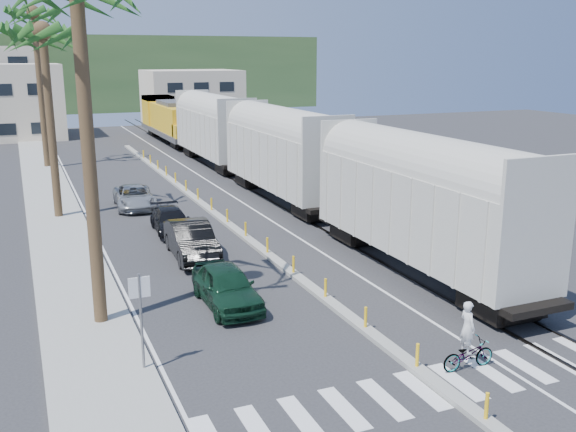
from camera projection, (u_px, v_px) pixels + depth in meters
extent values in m
plane|color=#28282B|center=(398.00, 356.00, 19.50)|extent=(140.00, 140.00, 0.00)
cube|color=gray|center=(52.00, 206.00, 38.59)|extent=(3.00, 90.00, 0.15)
cube|color=black|center=(238.00, 182.00, 46.12)|extent=(0.12, 100.00, 0.06)
cube|color=black|center=(256.00, 181.00, 46.66)|extent=(0.12, 100.00, 0.06)
cube|color=gray|center=(212.00, 211.00, 37.34)|extent=(0.45, 60.00, 0.15)
cylinder|color=yellow|center=(487.00, 406.00, 15.80)|extent=(0.10, 0.10, 0.70)
cylinder|color=yellow|center=(417.00, 355.00, 18.48)|extent=(0.10, 0.10, 0.70)
cylinder|color=yellow|center=(366.00, 317.00, 21.16)|extent=(0.10, 0.10, 0.70)
cylinder|color=yellow|center=(325.00, 288.00, 23.84)|extent=(0.10, 0.10, 0.70)
cylinder|color=yellow|center=(293.00, 264.00, 26.52)|extent=(0.10, 0.10, 0.70)
cylinder|color=yellow|center=(267.00, 245.00, 29.20)|extent=(0.10, 0.10, 0.70)
cylinder|color=yellow|center=(246.00, 229.00, 31.88)|extent=(0.10, 0.10, 0.70)
cylinder|color=yellow|center=(227.00, 216.00, 34.56)|extent=(0.10, 0.10, 0.70)
cylinder|color=yellow|center=(211.00, 204.00, 37.24)|extent=(0.10, 0.10, 0.70)
cylinder|color=yellow|center=(198.00, 194.00, 39.92)|extent=(0.10, 0.10, 0.70)
cylinder|color=yellow|center=(186.00, 185.00, 42.60)|extent=(0.10, 0.10, 0.70)
cylinder|color=yellow|center=(175.00, 178.00, 45.28)|extent=(0.10, 0.10, 0.70)
cylinder|color=yellow|center=(166.00, 171.00, 47.96)|extent=(0.10, 0.10, 0.70)
cylinder|color=yellow|center=(158.00, 165.00, 50.64)|extent=(0.10, 0.10, 0.70)
cylinder|color=yellow|center=(150.00, 159.00, 53.32)|extent=(0.10, 0.10, 0.70)
cylinder|color=yellow|center=(144.00, 154.00, 55.99)|extent=(0.10, 0.10, 0.70)
cube|color=silver|center=(437.00, 386.00, 17.71)|extent=(14.00, 2.20, 0.01)
cube|color=silver|center=(82.00, 205.00, 39.25)|extent=(0.12, 90.00, 0.01)
cube|color=silver|center=(227.00, 192.00, 42.77)|extent=(0.12, 90.00, 0.01)
cube|color=beige|center=(421.00, 210.00, 26.37)|extent=(3.00, 12.88, 3.40)
cylinder|color=beige|center=(423.00, 170.00, 25.95)|extent=(2.90, 12.58, 2.90)
cube|color=black|center=(419.00, 261.00, 26.90)|extent=(2.60, 12.88, 1.00)
cube|color=beige|center=(282.00, 158.00, 39.76)|extent=(3.00, 12.88, 3.40)
cylinder|color=beige|center=(282.00, 131.00, 39.35)|extent=(2.90, 12.58, 2.90)
cube|color=black|center=(282.00, 193.00, 40.30)|extent=(2.60, 12.88, 1.00)
cube|color=beige|center=(213.00, 132.00, 53.16)|extent=(3.00, 12.88, 3.40)
cylinder|color=beige|center=(213.00, 112.00, 52.75)|extent=(2.90, 12.58, 2.90)
cube|color=black|center=(214.00, 158.00, 53.70)|extent=(2.60, 12.88, 1.00)
cube|color=#4C4C4F|center=(171.00, 132.00, 67.85)|extent=(3.00, 17.00, 0.50)
cube|color=orange|center=(172.00, 118.00, 66.58)|extent=(2.70, 12.24, 2.60)
cube|color=orange|center=(158.00, 110.00, 72.56)|extent=(3.00, 3.74, 3.20)
cube|color=black|center=(171.00, 137.00, 68.00)|extent=(2.60, 13.60, 0.90)
cylinder|color=brown|center=(89.00, 165.00, 20.49)|extent=(0.44, 0.44, 11.00)
cylinder|color=brown|center=(51.00, 129.00, 34.79)|extent=(0.44, 0.44, 10.00)
sphere|color=#1D4D18|center=(42.00, 31.00, 33.54)|extent=(3.20, 3.20, 3.20)
cylinder|color=brown|center=(41.00, 93.00, 50.74)|extent=(0.44, 0.44, 12.00)
sphere|color=#1D4D18|center=(33.00, 12.00, 49.24)|extent=(3.20, 3.20, 3.20)
cylinder|color=slate|center=(141.00, 324.00, 18.16)|extent=(0.08, 0.08, 3.00)
cube|color=silver|center=(139.00, 287.00, 17.89)|extent=(0.60, 0.04, 0.60)
cube|color=beige|center=(4.00, 102.00, 69.74)|extent=(12.00, 10.00, 8.00)
cube|color=beige|center=(192.00, 97.00, 85.70)|extent=(12.00, 10.00, 7.00)
cube|color=#385628|center=(75.00, 73.00, 107.35)|extent=(80.00, 20.00, 12.00)
imported|color=#10321F|center=(226.00, 286.00, 23.29)|extent=(1.77, 4.40, 1.50)
imported|color=black|center=(191.00, 240.00, 28.83)|extent=(2.15, 5.09, 1.63)
imported|color=black|center=(171.00, 221.00, 32.94)|extent=(2.09, 4.42, 1.24)
imported|color=#9FA1A3|center=(134.00, 197.00, 38.32)|extent=(2.79, 5.06, 1.33)
imported|color=#9EA0A5|center=(468.00, 355.00, 18.62)|extent=(0.64, 1.73, 0.90)
imported|color=silver|center=(467.00, 327.00, 18.36)|extent=(0.58, 0.39, 1.56)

